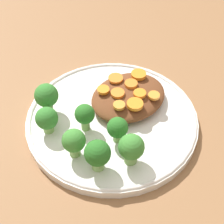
# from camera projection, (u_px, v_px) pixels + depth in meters

# --- Properties ---
(ground_plane) EXTENTS (4.00, 4.00, 0.00)m
(ground_plane) POSITION_uv_depth(u_px,v_px,m) (112.00, 124.00, 0.63)
(ground_plane) COLOR #8C603D
(plate) EXTENTS (0.29, 0.29, 0.02)m
(plate) POSITION_uv_depth(u_px,v_px,m) (112.00, 120.00, 0.62)
(plate) COLOR white
(plate) RESTS_ON ground_plane
(stew_mound) EXTENTS (0.13, 0.11, 0.03)m
(stew_mound) POSITION_uv_depth(u_px,v_px,m) (128.00, 97.00, 0.64)
(stew_mound) COLOR brown
(stew_mound) RESTS_ON plate
(broccoli_floret_0) EXTENTS (0.04, 0.04, 0.05)m
(broccoli_floret_0) POSITION_uv_depth(u_px,v_px,m) (98.00, 154.00, 0.53)
(broccoli_floret_0) COLOR #7FA85B
(broccoli_floret_0) RESTS_ON plate
(broccoli_floret_1) EXTENTS (0.04, 0.04, 0.05)m
(broccoli_floret_1) POSITION_uv_depth(u_px,v_px,m) (47.00, 119.00, 0.58)
(broccoli_floret_1) COLOR #7FA85B
(broccoli_floret_1) RESTS_ON plate
(broccoli_floret_2) EXTENTS (0.04, 0.04, 0.05)m
(broccoli_floret_2) POSITION_uv_depth(u_px,v_px,m) (131.00, 148.00, 0.54)
(broccoli_floret_2) COLOR #759E51
(broccoli_floret_2) RESTS_ON plate
(broccoli_floret_3) EXTENTS (0.03, 0.03, 0.05)m
(broccoli_floret_3) POSITION_uv_depth(u_px,v_px,m) (85.00, 115.00, 0.58)
(broccoli_floret_3) COLOR #759E51
(broccoli_floret_3) RESTS_ON plate
(broccoli_floret_4) EXTENTS (0.04, 0.04, 0.05)m
(broccoli_floret_4) POSITION_uv_depth(u_px,v_px,m) (74.00, 142.00, 0.55)
(broccoli_floret_4) COLOR #759E51
(broccoli_floret_4) RESTS_ON plate
(broccoli_floret_5) EXTENTS (0.03, 0.03, 0.05)m
(broccoli_floret_5) POSITION_uv_depth(u_px,v_px,m) (118.00, 128.00, 0.57)
(broccoli_floret_5) COLOR #7FA85B
(broccoli_floret_5) RESTS_ON plate
(broccoli_floret_6) EXTENTS (0.04, 0.04, 0.06)m
(broccoli_floret_6) POSITION_uv_depth(u_px,v_px,m) (47.00, 96.00, 0.61)
(broccoli_floret_6) COLOR #759E51
(broccoli_floret_6) RESTS_ON plate
(carrot_slice_0) EXTENTS (0.02, 0.02, 0.01)m
(carrot_slice_0) POSITION_uv_depth(u_px,v_px,m) (140.00, 94.00, 0.62)
(carrot_slice_0) COLOR orange
(carrot_slice_0) RESTS_ON stew_mound
(carrot_slice_1) EXTENTS (0.02, 0.02, 0.00)m
(carrot_slice_1) POSITION_uv_depth(u_px,v_px,m) (154.00, 96.00, 0.62)
(carrot_slice_1) COLOR orange
(carrot_slice_1) RESTS_ON stew_mound
(carrot_slice_2) EXTENTS (0.02, 0.02, 0.01)m
(carrot_slice_2) POSITION_uv_depth(u_px,v_px,m) (119.00, 105.00, 0.60)
(carrot_slice_2) COLOR orange
(carrot_slice_2) RESTS_ON stew_mound
(carrot_slice_3) EXTENTS (0.03, 0.03, 0.01)m
(carrot_slice_3) POSITION_uv_depth(u_px,v_px,m) (139.00, 75.00, 0.65)
(carrot_slice_3) COLOR orange
(carrot_slice_3) RESTS_ON stew_mound
(carrot_slice_4) EXTENTS (0.03, 0.03, 0.01)m
(carrot_slice_4) POSITION_uv_depth(u_px,v_px,m) (135.00, 104.00, 0.60)
(carrot_slice_4) COLOR orange
(carrot_slice_4) RESTS_ON stew_mound
(carrot_slice_5) EXTENTS (0.03, 0.03, 0.00)m
(carrot_slice_5) POSITION_uv_depth(u_px,v_px,m) (116.00, 78.00, 0.64)
(carrot_slice_5) COLOR orange
(carrot_slice_5) RESTS_ON stew_mound
(carrot_slice_6) EXTENTS (0.02, 0.02, 0.00)m
(carrot_slice_6) POSITION_uv_depth(u_px,v_px,m) (118.00, 93.00, 0.62)
(carrot_slice_6) COLOR orange
(carrot_slice_6) RESTS_ON stew_mound
(carrot_slice_7) EXTENTS (0.02, 0.02, 0.01)m
(carrot_slice_7) POSITION_uv_depth(u_px,v_px,m) (103.00, 90.00, 0.62)
(carrot_slice_7) COLOR orange
(carrot_slice_7) RESTS_ON stew_mound
(carrot_slice_8) EXTENTS (0.02, 0.02, 0.01)m
(carrot_slice_8) POSITION_uv_depth(u_px,v_px,m) (131.00, 84.00, 0.63)
(carrot_slice_8) COLOR orange
(carrot_slice_8) RESTS_ON stew_mound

